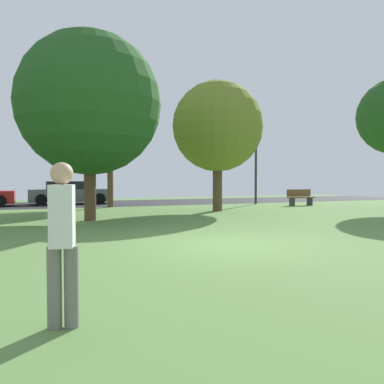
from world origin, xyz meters
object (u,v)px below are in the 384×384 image
(oak_tree_right, at_px, (218,127))
(person_bystander, at_px, (62,237))
(maple_tree_near, at_px, (89,104))
(parked_car_grey, at_px, (69,193))
(oak_tree_left, at_px, (110,120))
(street_lamp_post, at_px, (256,166))
(park_bench, at_px, (300,197))

(oak_tree_right, distance_m, person_bystander, 14.81)
(maple_tree_near, xyz_separation_m, parked_car_grey, (0.11, 10.05, -3.48))
(maple_tree_near, xyz_separation_m, oak_tree_left, (1.90, 6.52, 0.43))
(person_bystander, height_order, street_lamp_post, street_lamp_post)
(oak_tree_right, xyz_separation_m, park_bench, (5.94, 1.63, -3.43))
(oak_tree_right, bearing_deg, street_lamp_post, 40.54)
(maple_tree_near, relative_size, street_lamp_post, 1.47)
(maple_tree_near, bearing_deg, oak_tree_right, 19.94)
(maple_tree_near, relative_size, park_bench, 4.14)
(parked_car_grey, distance_m, street_lamp_post, 11.19)
(oak_tree_right, xyz_separation_m, street_lamp_post, (4.30, 3.68, -1.64))
(person_bystander, relative_size, park_bench, 1.02)
(park_bench, relative_size, street_lamp_post, 0.36)
(maple_tree_near, distance_m, oak_tree_right, 6.45)
(street_lamp_post, bearing_deg, oak_tree_left, 175.69)
(parked_car_grey, bearing_deg, street_lamp_post, -22.14)
(oak_tree_right, relative_size, park_bench, 3.75)
(park_bench, xyz_separation_m, street_lamp_post, (-1.63, 2.05, 1.79))
(oak_tree_right, height_order, street_lamp_post, oak_tree_right)
(person_bystander, distance_m, parked_car_grey, 20.25)
(oak_tree_left, bearing_deg, person_bystander, -101.86)
(park_bench, bearing_deg, oak_tree_right, 15.33)
(oak_tree_left, distance_m, street_lamp_post, 8.79)
(maple_tree_near, xyz_separation_m, park_bench, (11.99, 3.82, -3.64))
(person_bystander, bearing_deg, parked_car_grey, 5.90)
(maple_tree_near, bearing_deg, oak_tree_left, 73.77)
(oak_tree_left, relative_size, street_lamp_post, 1.46)
(oak_tree_left, bearing_deg, street_lamp_post, -4.31)
(maple_tree_near, distance_m, park_bench, 13.10)
(person_bystander, bearing_deg, oak_tree_left, -1.14)
(maple_tree_near, height_order, parked_car_grey, maple_tree_near)
(oak_tree_right, distance_m, street_lamp_post, 5.90)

